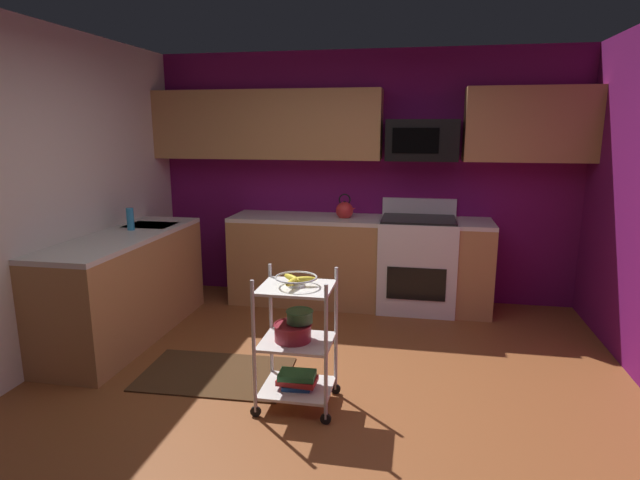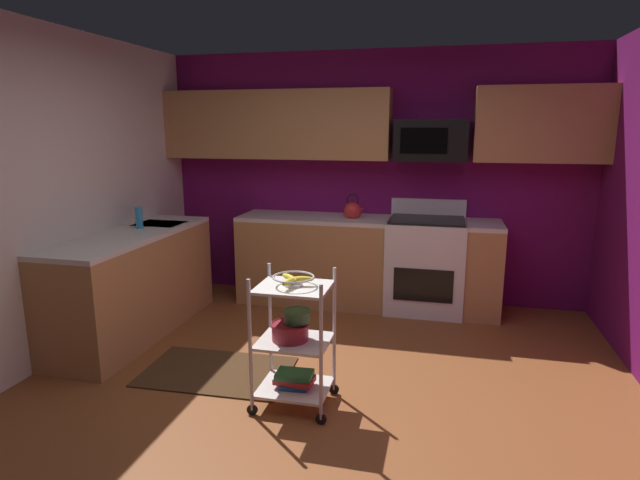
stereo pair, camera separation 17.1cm
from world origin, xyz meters
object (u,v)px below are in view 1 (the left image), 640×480
(mixing_bowl_small, at_px, (300,316))
(book_stack, at_px, (297,380))
(dish_soap_bottle, at_px, (130,219))
(rolling_cart, at_px, (297,342))
(microwave, at_px, (422,140))
(kettle, at_px, (345,210))
(fruit_bowl, at_px, (296,279))
(oven_range, at_px, (417,263))
(mixing_bowl_large, at_px, (293,332))

(mixing_bowl_small, xyz_separation_m, book_stack, (-0.01, -0.03, -0.44))
(book_stack, height_order, dish_soap_bottle, dish_soap_bottle)
(rolling_cart, xyz_separation_m, book_stack, (0.00, 0.00, -0.27))
(book_stack, bearing_deg, microwave, 71.14)
(mixing_bowl_small, relative_size, kettle, 0.69)
(book_stack, bearing_deg, rolling_cart, -90.00)
(fruit_bowl, bearing_deg, dish_soap_bottle, 148.70)
(rolling_cart, distance_m, mixing_bowl_small, 0.17)
(oven_range, height_order, kettle, kettle)
(rolling_cart, xyz_separation_m, dish_soap_bottle, (-1.78, 1.08, 0.57))
(oven_range, relative_size, dish_soap_bottle, 5.50)
(dish_soap_bottle, bearing_deg, book_stack, -31.30)
(microwave, relative_size, kettle, 2.65)
(rolling_cart, height_order, book_stack, rolling_cart)
(mixing_bowl_small, bearing_deg, fruit_bowl, -111.41)
(mixing_bowl_large, height_order, mixing_bowl_small, mixing_bowl_small)
(rolling_cart, relative_size, mixing_bowl_small, 5.03)
(microwave, bearing_deg, dish_soap_bottle, -156.05)
(book_stack, bearing_deg, mixing_bowl_small, 68.59)
(kettle, bearing_deg, book_stack, -90.26)
(book_stack, distance_m, kettle, 2.26)
(kettle, bearing_deg, mixing_bowl_small, -89.89)
(microwave, xyz_separation_m, mixing_bowl_small, (-0.74, -2.18, -1.08))
(mixing_bowl_small, relative_size, book_stack, 0.69)
(rolling_cart, distance_m, book_stack, 0.27)
(oven_range, height_order, rolling_cart, oven_range)
(kettle, height_order, dish_soap_bottle, kettle)
(microwave, distance_m, mixing_bowl_small, 2.54)
(fruit_bowl, bearing_deg, kettle, 89.74)
(microwave, xyz_separation_m, mixing_bowl_large, (-0.78, -2.21, -1.18))
(microwave, height_order, dish_soap_bottle, microwave)
(mixing_bowl_small, distance_m, kettle, 2.10)
(oven_range, height_order, mixing_bowl_small, oven_range)
(mixing_bowl_large, xyz_separation_m, book_stack, (0.03, 0.00, -0.34))
(kettle, bearing_deg, microwave, 8.27)
(mixing_bowl_large, relative_size, mixing_bowl_small, 1.38)
(rolling_cart, bearing_deg, book_stack, 90.00)
(dish_soap_bottle, bearing_deg, microwave, 23.95)
(fruit_bowl, distance_m, dish_soap_bottle, 2.09)
(mixing_bowl_large, bearing_deg, book_stack, 0.00)
(microwave, relative_size, mixing_bowl_large, 2.78)
(microwave, xyz_separation_m, fruit_bowl, (-0.76, -2.21, -0.82))
(rolling_cart, height_order, mixing_bowl_small, rolling_cart)
(kettle, distance_m, dish_soap_bottle, 2.06)
(fruit_bowl, bearing_deg, rolling_cart, -90.00)
(oven_range, distance_m, kettle, 0.91)
(oven_range, relative_size, microwave, 1.57)
(rolling_cart, bearing_deg, kettle, 89.74)
(oven_range, relative_size, fruit_bowl, 4.04)
(mixing_bowl_large, distance_m, dish_soap_bottle, 2.12)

